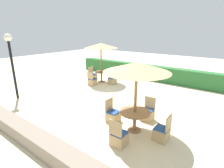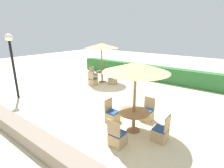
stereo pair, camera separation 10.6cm
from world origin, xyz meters
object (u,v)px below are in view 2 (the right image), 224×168
(parasol_back_left, at_px, (102,46))
(round_table_back_left, at_px, (102,74))
(round_table_front_right, at_px, (134,116))
(patio_chair_front_right_south, at_px, (117,138))
(patio_chair_back_left_west, at_px, (94,76))
(patio_chair_front_right_north, at_px, (147,114))
(patio_chair_back_left_south, at_px, (93,81))
(parasol_front_right, at_px, (136,68))
(patio_chair_front_right_east, at_px, (161,133))
(patio_chair_back_left_east, at_px, (113,80))
(patio_chair_front_right_west, at_px, (112,115))
(lamp_post, at_px, (11,54))

(parasol_back_left, bearing_deg, round_table_back_left, 90.00)
(round_table_front_right, xyz_separation_m, round_table_back_left, (-4.99, 4.11, -0.04))
(patio_chair_front_right_south, bearing_deg, patio_chair_back_left_west, 138.62)
(patio_chair_front_right_north, height_order, patio_chair_back_left_west, same)
(patio_chair_front_right_south, xyz_separation_m, patio_chair_back_left_west, (-5.90, 5.20, 0.00))
(parasol_back_left, distance_m, patio_chair_back_left_west, 2.39)
(patio_chair_front_right_south, distance_m, patio_chair_back_left_west, 7.87)
(patio_chair_back_left_south, bearing_deg, round_table_back_left, 91.27)
(parasol_front_right, distance_m, patio_chair_front_right_north, 2.27)
(round_table_front_right, distance_m, round_table_back_left, 6.47)
(patio_chair_front_right_north, xyz_separation_m, patio_chair_front_right_east, (0.98, -0.97, 0.00))
(round_table_back_left, height_order, patio_chair_back_left_east, patio_chair_back_left_east)
(patio_chair_front_right_west, xyz_separation_m, parasol_back_left, (-3.99, 4.05, 2.22))
(patio_chair_front_right_north, xyz_separation_m, parasol_back_left, (-5.02, 3.11, 2.22))
(patio_chair_front_right_west, bearing_deg, lamp_post, -79.55)
(patio_chair_back_left_east, bearing_deg, patio_chair_back_left_west, 88.66)
(parasol_back_left, bearing_deg, patio_chair_back_left_east, 0.88)
(patio_chair_back_left_west, bearing_deg, lamp_post, -7.54)
(patio_chair_back_left_east, bearing_deg, patio_chair_front_right_north, -127.56)
(lamp_post, relative_size, round_table_back_left, 3.61)
(parasol_front_right, distance_m, parasol_back_left, 6.47)
(lamp_post, relative_size, patio_chair_front_right_east, 3.57)
(patio_chair_front_right_north, xyz_separation_m, patio_chair_back_left_east, (-4.07, 3.13, 0.00))
(round_table_back_left, bearing_deg, parasol_back_left, -90.00)
(parasol_front_right, height_order, patio_chair_front_right_south, parasol_front_right)
(patio_chair_back_left_west, relative_size, patio_chair_back_left_east, 1.00)
(parasol_back_left, distance_m, round_table_back_left, 1.94)
(patio_chair_front_right_east, xyz_separation_m, parasol_back_left, (-6.00, 4.09, 2.22))
(lamp_post, height_order, round_table_back_left, lamp_post)
(round_table_back_left, xyz_separation_m, patio_chair_back_left_west, (-0.88, 0.06, -0.29))
(lamp_post, bearing_deg, patio_chair_front_right_west, 10.45)
(patio_chair_front_right_east, relative_size, round_table_back_left, 1.01)
(lamp_post, bearing_deg, patio_chair_back_left_west, 82.46)
(patio_chair_front_right_west, height_order, patio_chair_back_left_west, same)
(patio_chair_front_right_south, bearing_deg, patio_chair_front_right_east, 47.31)
(parasol_back_left, relative_size, patio_chair_back_left_west, 2.86)
(patio_chair_front_right_east, bearing_deg, patio_chair_front_right_west, 89.03)
(lamp_post, xyz_separation_m, parasol_front_right, (6.55, 0.97, -0.05))
(patio_chair_back_left_east, bearing_deg, parasol_back_left, 90.88)
(patio_chair_front_right_north, bearing_deg, round_table_front_right, 88.67)
(patio_chair_front_right_west, xyz_separation_m, patio_chair_front_right_east, (2.00, -0.03, 0.00))
(patio_chair_front_right_west, bearing_deg, patio_chair_back_left_east, -143.17)
(lamp_post, height_order, parasol_back_left, lamp_post)
(patio_chair_front_right_north, xyz_separation_m, patio_chair_back_left_south, (-5.00, 2.14, 0.00))
(parasol_front_right, relative_size, patio_chair_back_left_south, 2.67)
(patio_chair_front_right_east, distance_m, round_table_back_left, 7.26)
(parasol_back_left, height_order, patio_chair_back_left_east, parasol_back_left)
(round_table_back_left, relative_size, patio_chair_back_left_south, 0.99)
(patio_chair_back_left_west, bearing_deg, parasol_front_right, 54.64)
(lamp_post, distance_m, patio_chair_back_left_south, 4.87)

